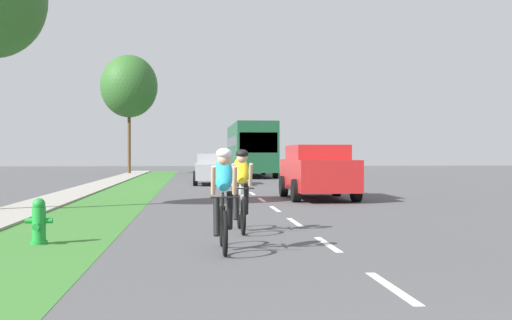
# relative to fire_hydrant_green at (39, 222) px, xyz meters

# --- Properties ---
(ground_plane) EXTENTS (120.00, 120.00, 0.00)m
(ground_plane) POSITION_rel_fire_hydrant_green_xyz_m (4.75, 11.29, -0.37)
(ground_plane) COLOR #4C4C4F
(grass_verge) EXTENTS (2.36, 70.00, 0.01)m
(grass_verge) POSITION_rel_fire_hydrant_green_xyz_m (0.00, 11.29, -0.37)
(grass_verge) COLOR #38722D
(grass_verge) RESTS_ON ground_plane
(sidewalk_concrete) EXTENTS (1.49, 70.00, 0.10)m
(sidewalk_concrete) POSITION_rel_fire_hydrant_green_xyz_m (-1.93, 11.29, -0.37)
(sidewalk_concrete) COLOR #9E998E
(sidewalk_concrete) RESTS_ON ground_plane
(lane_markings_center) EXTENTS (0.12, 54.30, 0.01)m
(lane_markings_center) POSITION_rel_fire_hydrant_green_xyz_m (4.75, 15.29, -0.37)
(lane_markings_center) COLOR white
(lane_markings_center) RESTS_ON ground_plane
(fire_hydrant_green) EXTENTS (0.44, 0.38, 0.76)m
(fire_hydrant_green) POSITION_rel_fire_hydrant_green_xyz_m (0.00, 0.00, 0.00)
(fire_hydrant_green) COLOR #1E8C33
(fire_hydrant_green) RESTS_ON ground_plane
(cyclist_lead) EXTENTS (0.42, 1.72, 1.58)m
(cyclist_lead) POSITION_rel_fire_hydrant_green_xyz_m (3.00, -1.09, 0.44)
(cyclist_lead) COLOR black
(cyclist_lead) RESTS_ON ground_plane
(cyclist_trailing) EXTENTS (0.42, 1.72, 1.58)m
(cyclist_trailing) POSITION_rel_fire_hydrant_green_xyz_m (3.45, 1.38, 0.44)
(cyclist_trailing) COLOR black
(cyclist_trailing) RESTS_ON ground_plane
(suv_red) EXTENTS (2.15, 4.70, 1.79)m
(suv_red) POSITION_rel_fire_hydrant_green_xyz_m (6.66, 10.40, 0.58)
(suv_red) COLOR red
(suv_red) RESTS_ON ground_plane
(sedan_silver) EXTENTS (1.98, 4.30, 1.52)m
(sedan_silver) POSITION_rel_fire_hydrant_green_xyz_m (3.50, 21.15, 0.40)
(sedan_silver) COLOR #A5A8AD
(sedan_silver) RESTS_ON ground_plane
(bus_dark_green) EXTENTS (2.78, 11.60, 3.48)m
(bus_dark_green) POSITION_rel_fire_hydrant_green_xyz_m (6.35, 32.97, 1.61)
(bus_dark_green) COLOR #194C2D
(bus_dark_green) RESTS_ON ground_plane
(street_tree_far) EXTENTS (4.30, 4.30, 9.01)m
(street_tree_far) POSITION_rel_fire_hydrant_green_xyz_m (-2.34, 39.04, 6.26)
(street_tree_far) COLOR brown
(street_tree_far) RESTS_ON ground_plane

